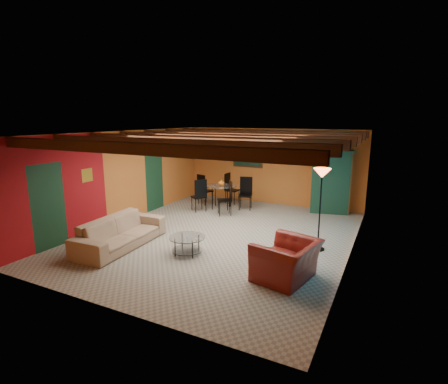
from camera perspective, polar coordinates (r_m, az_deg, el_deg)
The scene contains 11 objects.
room at distance 8.84m, azimuth -0.26°, elevation 7.58°, with size 6.52×8.01×2.71m.
sofa at distance 8.77m, azimuth -16.73°, elevation -6.38°, with size 2.46×0.96×0.72m, color #8E725B.
armchair at distance 6.87m, azimuth 10.32°, elevation -11.08°, with size 1.19×1.04×0.77m, color maroon.
coffee_table at distance 8.04m, azimuth -6.13°, elevation -8.74°, with size 0.83×0.83×0.43m, color silver, non-canonical shape.
dining_table at distance 11.82m, azimuth -0.45°, elevation -0.08°, with size 2.13×2.13×1.11m, color white, non-canonical shape.
armoire at distance 11.78m, azimuth 17.45°, elevation 1.51°, with size 1.14×0.56×2.00m, color brown.
floor_lamp at distance 8.32m, azimuth 15.60°, elevation -2.83°, with size 0.40×0.40×1.96m, color black, non-canonical shape.
ceiling_fan at distance 8.75m, azimuth -0.59°, elevation 7.52°, with size 1.50×1.50×0.44m, color #472614, non-canonical shape.
painting at distance 12.77m, azimuth 3.94°, elevation 5.81°, with size 1.05×0.03×0.65m, color black.
potted_plant at distance 11.63m, azimuth 17.84°, elevation 7.58°, with size 0.45×0.39×0.50m, color #26661E.
vase at distance 11.69m, azimuth -0.46°, elevation 3.07°, with size 0.20×0.20×0.21m, color orange.
Camera 1 is at (3.97, -7.76, 3.09)m, focal length 27.60 mm.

